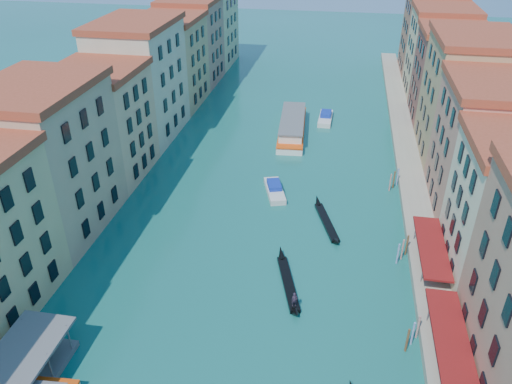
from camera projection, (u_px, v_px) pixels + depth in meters
The scene contains 10 objects.
left_bank_palazzos at pixel (127, 96), 84.84m from camera, with size 12.80×128.40×21.00m.
right_bank_palazzos at pixel (472, 117), 76.52m from camera, with size 12.80×128.40×21.00m.
quay at pixel (409, 166), 82.41m from camera, with size 4.00×140.00×1.00m, color gray.
restaurant_awnings at pixel (453, 350), 45.44m from camera, with size 3.20×44.55×3.12m.
mooring_poles_right at pixel (410, 315), 51.69m from camera, with size 1.44×54.24×3.20m.
vaporetto_far at pixel (292, 126), 95.02m from camera, with size 5.96×20.70×3.04m.
gondola_fore at pixel (288, 282), 57.44m from camera, with size 4.46×12.18×2.48m.
gondola_far at pixel (326, 220), 68.64m from camera, with size 4.67×11.79×1.72m.
motorboat_mid at pixel (275, 189), 75.57m from camera, with size 4.40×7.70×1.52m.
motorboat_far at pixel (326, 117), 100.57m from camera, with size 2.69×8.05×1.66m.
Camera 1 is at (10.13, -11.63, 38.39)m, focal length 35.00 mm.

